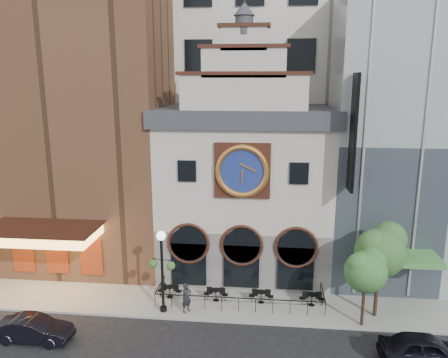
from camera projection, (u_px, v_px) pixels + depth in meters
name	position (u px, v px, depth m)	size (l,w,h in m)	color
ground	(237.00, 324.00, 26.07)	(120.00, 120.00, 0.00)	black
sidewalk	(240.00, 302.00, 28.47)	(44.00, 5.00, 0.15)	gray
clock_building	(245.00, 184.00, 32.15)	(12.60, 8.78, 18.65)	#605E5B
theater_building	(82.00, 101.00, 34.17)	(14.00, 15.60, 25.00)	brown
retail_building	(423.00, 136.00, 32.20)	(14.00, 14.40, 20.00)	gray
office_tower	(254.00, 16.00, 40.96)	(20.00, 16.00, 40.00)	silver
cafe_railing	(240.00, 295.00, 28.36)	(10.60, 2.60, 0.90)	black
bistro_0	(170.00, 291.00, 28.86)	(1.58, 0.68, 0.90)	black
bistro_1	(216.00, 294.00, 28.41)	(1.58, 0.68, 0.90)	black
bistro_2	(261.00, 296.00, 28.15)	(1.58, 0.68, 0.90)	black
bistro_3	(312.00, 298.00, 27.82)	(1.58, 0.68, 0.90)	black
car_right	(427.00, 350.00, 22.24)	(1.91, 4.74, 1.61)	black
car_left	(34.00, 329.00, 24.26)	(1.48, 4.26, 1.40)	black
pedestrian	(186.00, 298.00, 26.93)	(0.69, 0.45, 1.89)	black
lamppost	(162.00, 262.00, 26.51)	(1.66, 0.73, 5.25)	black
tree_left	(367.00, 268.00, 24.93)	(2.52, 2.43, 4.86)	#382619
tree_right	(381.00, 249.00, 25.78)	(3.07, 2.96, 5.92)	#382619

